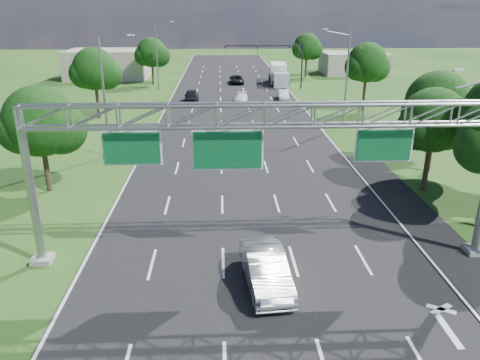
{
  "coord_description": "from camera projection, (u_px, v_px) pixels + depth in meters",
  "views": [
    {
      "loc": [
        -1.81,
        -9.31,
        12.23
      ],
      "look_at": [
        -0.8,
        14.76,
        3.28
      ],
      "focal_mm": 35.0,
      "sensor_mm": 36.0,
      "label": 1
    }
  ],
  "objects": [
    {
      "name": "building_left",
      "position": [
        108.0,
        64.0,
        84.37
      ],
      "size": [
        14.0,
        10.0,
        5.0
      ],
      "primitive_type": "cube",
      "color": "gray",
      "rests_on": "ground"
    },
    {
      "name": "tree_verge_la",
      "position": [
        41.0,
        125.0,
        31.49
      ],
      "size": [
        5.76,
        4.8,
        7.4
      ],
      "color": "#2D2116",
      "rests_on": "ground"
    },
    {
      "name": "traffic_signal",
      "position": [
        280.0,
        55.0,
        72.42
      ],
      "size": [
        12.21,
        0.24,
        7.0
      ],
      "color": "black",
      "rests_on": "ground"
    },
    {
      "name": "streetlight_r_mid",
      "position": [
        345.0,
        74.0,
        49.01
      ],
      "size": [
        2.97,
        0.22,
        10.16
      ],
      "color": "gray",
      "rests_on": "ground"
    },
    {
      "name": "car_queue_d",
      "position": [
        283.0,
        95.0,
        65.37
      ],
      "size": [
        1.54,
        3.95,
        1.28
      ],
      "primitive_type": "imported",
      "rotation": [
        0.0,
        0.0,
        -0.05
      ],
      "color": "white",
      "rests_on": "ground"
    },
    {
      "name": "silver_sedan",
      "position": [
        266.0,
        269.0,
        21.59
      ],
      "size": [
        2.31,
        5.3,
        1.7
      ],
      "primitive_type": "imported",
      "rotation": [
        0.0,
        0.0,
        0.1
      ],
      "color": "silver",
      "rests_on": "ground"
    },
    {
      "name": "box_truck",
      "position": [
        279.0,
        74.0,
        78.24
      ],
      "size": [
        3.0,
        8.85,
        3.29
      ],
      "rotation": [
        0.0,
        0.0,
        -0.08
      ],
      "color": "white",
      "rests_on": "ground"
    },
    {
      "name": "tree_verge_lb",
      "position": [
        95.0,
        71.0,
        52.72
      ],
      "size": [
        5.76,
        4.8,
        8.06
      ],
      "color": "#2D2116",
      "rests_on": "ground"
    },
    {
      "name": "car_queue_a",
      "position": [
        241.0,
        98.0,
        63.5
      ],
      "size": [
        2.14,
        4.25,
        1.18
      ],
      "primitive_type": "imported",
      "rotation": [
        0.0,
        0.0,
        -0.12
      ],
      "color": "white",
      "rests_on": "ground"
    },
    {
      "name": "streetlight_l_far",
      "position": [
        158.0,
        53.0,
        71.54
      ],
      "size": [
        2.97,
        0.22,
        10.16
      ],
      "color": "gray",
      "rests_on": "ground"
    },
    {
      "name": "road",
      "position": [
        242.0,
        155.0,
        41.15
      ],
      "size": [
        18.0,
        180.0,
        0.02
      ],
      "primitive_type": "cube",
      "color": "black",
      "rests_on": "ground"
    },
    {
      "name": "car_queue_c",
      "position": [
        192.0,
        96.0,
        63.29
      ],
      "size": [
        2.13,
        4.88,
        1.64
      ],
      "primitive_type": "imported",
      "rotation": [
        0.0,
        0.0,
        0.04
      ],
      "color": "black",
      "rests_on": "ground"
    },
    {
      "name": "sign_gantry",
      "position": [
        267.0,
        128.0,
        21.9
      ],
      "size": [
        23.5,
        1.0,
        9.56
      ],
      "color": "gray",
      "rests_on": "ground"
    },
    {
      "name": "streetlight_l_near",
      "position": [
        106.0,
        92.0,
        38.76
      ],
      "size": [
        2.97,
        0.22,
        10.16
      ],
      "color": "gray",
      "rests_on": "ground"
    },
    {
      "name": "car_queue_b",
      "position": [
        237.0,
        80.0,
        78.86
      ],
      "size": [
        2.42,
        4.87,
        1.32
      ],
      "primitive_type": "imported",
      "rotation": [
        0.0,
        0.0,
        0.05
      ],
      "color": "black",
      "rests_on": "ground"
    },
    {
      "name": "tree_verge_re",
      "position": [
        307.0,
        48.0,
        84.88
      ],
      "size": [
        5.76,
        4.8,
        7.84
      ],
      "color": "#2D2116",
      "rests_on": "ground"
    },
    {
      "name": "road_flare",
      "position": [
        434.0,
        236.0,
        26.56
      ],
      "size": [
        3.0,
        30.0,
        0.02
      ],
      "primitive_type": "cube",
      "color": "black",
      "rests_on": "ground"
    },
    {
      "name": "building_right",
      "position": [
        354.0,
        63.0,
        90.09
      ],
      "size": [
        12.0,
        9.0,
        4.0
      ],
      "primitive_type": "cube",
      "color": "gray",
      "rests_on": "ground"
    },
    {
      "name": "tree_verge_lc",
      "position": [
        152.0,
        54.0,
        76.41
      ],
      "size": [
        5.76,
        4.8,
        7.62
      ],
      "color": "#2D2116",
      "rests_on": "ground"
    },
    {
      "name": "tree_verge_rd",
      "position": [
        367.0,
        65.0,
        56.71
      ],
      "size": [
        5.76,
        4.8,
        8.28
      ],
      "color": "#2D2116",
      "rests_on": "ground"
    },
    {
      "name": "ground",
      "position": [
        242.0,
        155.0,
        41.15
      ],
      "size": [
        220.0,
        220.0,
        0.0
      ],
      "primitive_type": "plane",
      "color": "#1A4615",
      "rests_on": "ground"
    }
  ]
}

